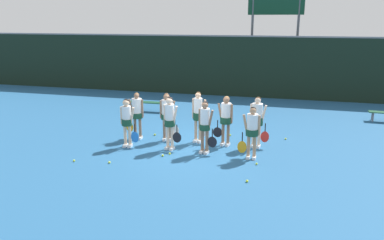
{
  "coord_description": "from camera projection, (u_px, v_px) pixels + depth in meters",
  "views": [
    {
      "loc": [
        3.1,
        -11.62,
        4.21
      ],
      "look_at": [
        0.03,
        0.05,
        0.93
      ],
      "focal_mm": 35.0,
      "sensor_mm": 36.0,
      "label": 1
    }
  ],
  "objects": [
    {
      "name": "tennis_ball_4",
      "position": [
        257.0,
        164.0,
        11.14
      ],
      "size": [
        0.06,
        0.06,
        0.06
      ],
      "primitive_type": "sphere",
      "color": "#CCE033",
      "rests_on": "ground_plane"
    },
    {
      "name": "tennis_ball_7",
      "position": [
        155.0,
        135.0,
        13.93
      ],
      "size": [
        0.07,
        0.07,
        0.07
      ],
      "primitive_type": "sphere",
      "color": "#CCE033",
      "rests_on": "ground_plane"
    },
    {
      "name": "scoreboard",
      "position": [
        276.0,
        11.0,
        20.92
      ],
      "size": [
        3.09,
        0.15,
        6.05
      ],
      "color": "#515156",
      "rests_on": "ground_plane"
    },
    {
      "name": "tennis_ball_0",
      "position": [
        109.0,
        162.0,
        11.24
      ],
      "size": [
        0.07,
        0.07,
        0.07
      ],
      "primitive_type": "sphere",
      "color": "#CCE033",
      "rests_on": "ground_plane"
    },
    {
      "name": "player_2",
      "position": [
        205.0,
        123.0,
        11.86
      ],
      "size": [
        0.63,
        0.34,
        1.71
      ],
      "rotation": [
        0.0,
        0.0,
        -0.19
      ],
      "color": "#8C664C",
      "rests_on": "ground_plane"
    },
    {
      "name": "tennis_ball_9",
      "position": [
        163.0,
        155.0,
        11.81
      ],
      "size": [
        0.07,
        0.07,
        0.07
      ],
      "primitive_type": "sphere",
      "color": "#CCE033",
      "rests_on": "ground_plane"
    },
    {
      "name": "tennis_ball_3",
      "position": [
        247.0,
        181.0,
        9.94
      ],
      "size": [
        0.07,
        0.07,
        0.07
      ],
      "primitive_type": "sphere",
      "color": "#CCE033",
      "rests_on": "ground_plane"
    },
    {
      "name": "tennis_ball_8",
      "position": [
        286.0,
        139.0,
        13.45
      ],
      "size": [
        0.06,
        0.06,
        0.06
      ],
      "primitive_type": "sphere",
      "color": "#CCE033",
      "rests_on": "ground_plane"
    },
    {
      "name": "player_8",
      "position": [
        257.0,
        118.0,
        12.42
      ],
      "size": [
        0.67,
        0.41,
        1.73
      ],
      "rotation": [
        0.0,
        0.0,
        -0.14
      ],
      "color": "beige",
      "rests_on": "ground_plane"
    },
    {
      "name": "player_5",
      "position": [
        167.0,
        113.0,
        13.12
      ],
      "size": [
        0.67,
        0.39,
        1.71
      ],
      "rotation": [
        0.0,
        0.0,
        0.18
      ],
      "color": "#8C664C",
      "rests_on": "ground_plane"
    },
    {
      "name": "player_3",
      "position": [
        252.0,
        128.0,
        11.4
      ],
      "size": [
        0.67,
        0.39,
        1.65
      ],
      "rotation": [
        0.0,
        0.0,
        -0.01
      ],
      "color": "tan",
      "rests_on": "ground_plane"
    },
    {
      "name": "player_6",
      "position": [
        198.0,
        113.0,
        12.93
      ],
      "size": [
        0.63,
        0.34,
        1.79
      ],
      "rotation": [
        0.0,
        0.0,
        -0.15
      ],
      "color": "tan",
      "rests_on": "ground_plane"
    },
    {
      "name": "fence_windscreen",
      "position": [
        232.0,
        66.0,
        20.59
      ],
      "size": [
        60.0,
        0.08,
        3.35
      ],
      "color": "black",
      "rests_on": "ground_plane"
    },
    {
      "name": "player_4",
      "position": [
        137.0,
        112.0,
        13.34
      ],
      "size": [
        0.68,
        0.4,
        1.69
      ],
      "rotation": [
        0.0,
        0.0,
        0.02
      ],
      "color": "#8C664C",
      "rests_on": "ground_plane"
    },
    {
      "name": "player_0",
      "position": [
        127.0,
        119.0,
        12.48
      ],
      "size": [
        0.64,
        0.35,
        1.66
      ],
      "rotation": [
        0.0,
        0.0,
        0.03
      ],
      "color": "beige",
      "rests_on": "ground_plane"
    },
    {
      "name": "player_7",
      "position": [
        226.0,
        116.0,
        12.61
      ],
      "size": [
        0.68,
        0.39,
        1.72
      ],
      "rotation": [
        0.0,
        0.0,
        -0.2
      ],
      "color": "#8C664C",
      "rests_on": "ground_plane"
    },
    {
      "name": "bench_courtside",
      "position": [
        148.0,
        103.0,
        17.53
      ],
      "size": [
        1.77,
        0.4,
        0.44
      ],
      "rotation": [
        0.0,
        0.0,
        0.02
      ],
      "color": "#19472D",
      "rests_on": "ground_plane"
    },
    {
      "name": "player_1",
      "position": [
        170.0,
        119.0,
        12.19
      ],
      "size": [
        0.63,
        0.35,
        1.78
      ],
      "rotation": [
        0.0,
        0.0,
        -0.2
      ],
      "color": "beige",
      "rests_on": "ground_plane"
    },
    {
      "name": "ground_plane",
      "position": [
        191.0,
        147.0,
        12.71
      ],
      "size": [
        140.0,
        140.0,
        0.0
      ],
      "primitive_type": "plane",
      "color": "#235684"
    },
    {
      "name": "tennis_ball_5",
      "position": [
        249.0,
        140.0,
        13.28
      ],
      "size": [
        0.07,
        0.07,
        0.07
      ],
      "primitive_type": "sphere",
      "color": "#CCE033",
      "rests_on": "ground_plane"
    },
    {
      "name": "tennis_ball_1",
      "position": [
        170.0,
        154.0,
        11.97
      ],
      "size": [
        0.07,
        0.07,
        0.07
      ],
      "primitive_type": "sphere",
      "color": "#CCE033",
      "rests_on": "ground_plane"
    },
    {
      "name": "tennis_ball_2",
      "position": [
        74.0,
        161.0,
        11.38
      ],
      "size": [
        0.07,
        0.07,
        0.07
      ],
      "primitive_type": "sphere",
      "color": "#CCE033",
      "rests_on": "ground_plane"
    },
    {
      "name": "tennis_ball_6",
      "position": [
        230.0,
        135.0,
        13.88
      ],
      "size": [
        0.07,
        0.07,
        0.07
      ],
      "primitive_type": "sphere",
      "color": "#CCE033",
      "rests_on": "ground_plane"
    }
  ]
}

